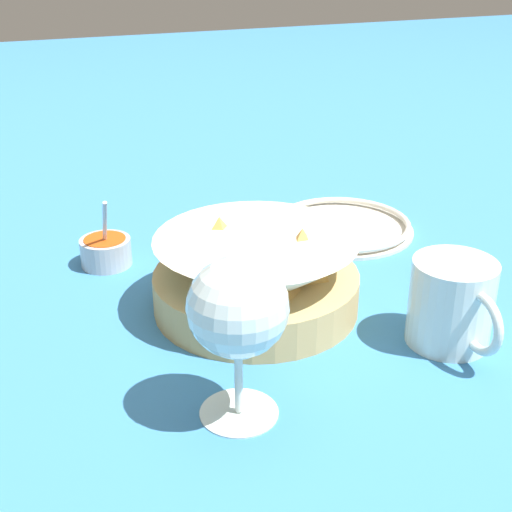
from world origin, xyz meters
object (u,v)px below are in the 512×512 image
object	(u,v)px
food_basket	(257,276)
beer_mug	(452,306)
wine_glass	(238,312)
sauce_cup	(106,250)
side_plate	(343,226)

from	to	relation	value
food_basket	beer_mug	xyz separation A→B (m)	(0.13, 0.15, 0.00)
wine_glass	food_basket	bearing A→B (deg)	154.42
food_basket	sauce_cup	world-z (taller)	food_basket
food_basket	side_plate	distance (m)	0.24
wine_glass	side_plate	distance (m)	0.42
food_basket	side_plate	world-z (taller)	food_basket
food_basket	wine_glass	xyz separation A→B (m)	(0.16, -0.08, 0.06)
food_basket	wine_glass	bearing A→B (deg)	-25.58
beer_mug	food_basket	bearing A→B (deg)	-130.86
sauce_cup	beer_mug	world-z (taller)	sauce_cup
sauce_cup	beer_mug	size ratio (longest dim) A/B	0.80
wine_glass	side_plate	bearing A→B (deg)	140.85
sauce_cup	wine_glass	world-z (taller)	wine_glass
sauce_cup	beer_mug	distance (m)	0.41
food_basket	sauce_cup	xyz separation A→B (m)	(-0.16, -0.13, -0.02)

